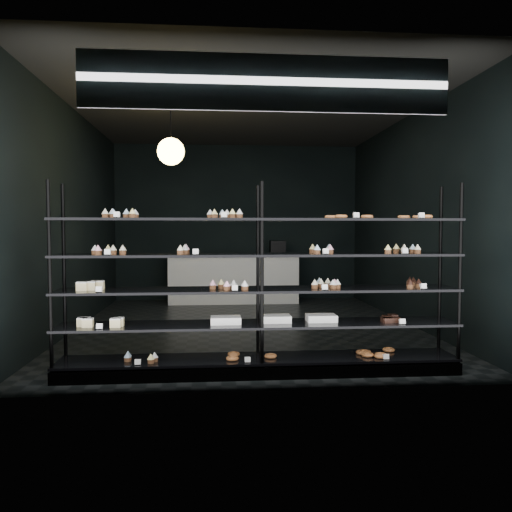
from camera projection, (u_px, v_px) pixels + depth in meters
name	position (u px, v px, depth m)	size (l,w,h in m)	color
room	(246.00, 220.00, 7.39)	(5.01, 6.01, 3.20)	black
display_shelf	(258.00, 312.00, 5.00)	(4.00, 0.50, 1.91)	black
signage	(267.00, 83.00, 4.42)	(3.30, 0.05, 0.50)	#0C0E40
pendant_lamp	(171.00, 151.00, 6.36)	(0.34, 0.34, 0.90)	black
service_counter	(234.00, 277.00, 9.93)	(2.64, 0.65, 1.23)	white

